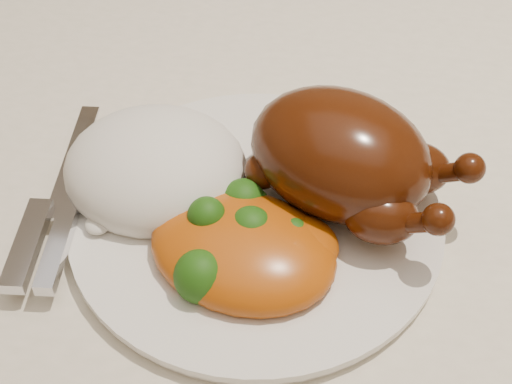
# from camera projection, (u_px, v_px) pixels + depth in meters

# --- Properties ---
(dining_table) EXTENTS (1.60, 0.90, 0.76)m
(dining_table) POSITION_uv_depth(u_px,v_px,m) (387.00, 187.00, 0.67)
(dining_table) COLOR brown
(dining_table) RESTS_ON floor
(tablecloth) EXTENTS (1.73, 1.03, 0.18)m
(tablecloth) POSITION_uv_depth(u_px,v_px,m) (398.00, 128.00, 0.62)
(tablecloth) COLOR white
(tablecloth) RESTS_ON dining_table
(dinner_plate) EXTENTS (0.31, 0.31, 0.01)m
(dinner_plate) POSITION_uv_depth(u_px,v_px,m) (256.00, 217.00, 0.50)
(dinner_plate) COLOR white
(dinner_plate) RESTS_ON tablecloth
(roast_chicken) EXTENTS (0.17, 0.14, 0.08)m
(roast_chicken) POSITION_uv_depth(u_px,v_px,m) (345.00, 157.00, 0.48)
(roast_chicken) COLOR #441A07
(roast_chicken) RESTS_ON dinner_plate
(rice_mound) EXTENTS (0.14, 0.12, 0.07)m
(rice_mound) POSITION_uv_depth(u_px,v_px,m) (156.00, 169.00, 0.51)
(rice_mound) COLOR white
(rice_mound) RESTS_ON dinner_plate
(mac_and_cheese) EXTENTS (0.14, 0.12, 0.05)m
(mac_and_cheese) POSITION_uv_depth(u_px,v_px,m) (245.00, 246.00, 0.46)
(mac_and_cheese) COLOR #B3490B
(mac_and_cheese) RESTS_ON dinner_plate
(cutlery) EXTENTS (0.05, 0.18, 0.01)m
(cutlery) POSITION_uv_depth(u_px,v_px,m) (57.00, 215.00, 0.49)
(cutlery) COLOR silver
(cutlery) RESTS_ON dinner_plate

